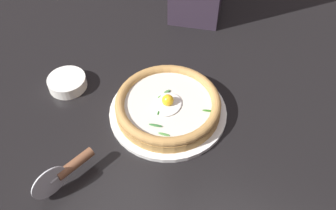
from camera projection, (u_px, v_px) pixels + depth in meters
name	position (u px, v px, depth m)	size (l,w,h in m)	color
ground_plane	(172.00, 127.00, 0.90)	(2.40, 2.40, 0.03)	black
pizza_plate	(168.00, 112.00, 0.90)	(0.30, 0.30, 0.01)	white
pizza	(168.00, 105.00, 0.88)	(0.27, 0.27, 0.06)	tan
side_bowl	(67.00, 82.00, 0.96)	(0.11, 0.11, 0.03)	white
pizza_cutter	(67.00, 170.00, 0.75)	(0.15, 0.06, 0.08)	silver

